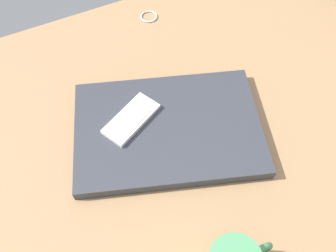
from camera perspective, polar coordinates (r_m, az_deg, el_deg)
The scene contains 4 objects.
desk_surface at distance 69.91cm, azimuth 7.88°, elevation 0.58°, with size 120.00×80.00×3.00cm, color #9E7751.
laptop_closed at distance 65.35cm, azimuth 0.00°, elevation -0.42°, with size 33.32×22.75×2.23cm, color #33353D.
cell_phone_on_laptop at distance 64.97cm, azimuth -5.84°, elevation 1.14°, with size 11.87×9.18×1.00cm.
key_ring at distance 87.17cm, azimuth -3.05°, elevation 16.87°, with size 3.96×3.96×0.36cm, color silver.
Camera 1 is at (-25.63, -30.21, 59.10)cm, focal length 38.57 mm.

